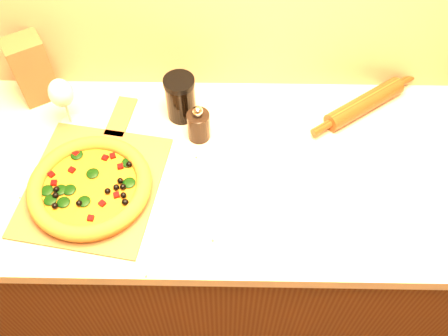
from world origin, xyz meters
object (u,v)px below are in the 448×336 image
pizza_peel (95,181)px  rolling_pin (364,104)px  pepper_grinder (199,125)px  wine_glass (61,94)px  pizza (90,187)px  dark_jar (180,98)px

pizza_peel → rolling_pin: (0.77, 0.28, 0.02)m
pepper_grinder → wine_glass: bearing=173.2°
wine_glass → pizza_peel: bearing=-63.4°
pepper_grinder → rolling_pin: (0.49, 0.11, -0.02)m
rolling_pin → pizza_peel: bearing=-160.2°
pizza_peel → wine_glass: wine_glass is taller
pizza_peel → pepper_grinder: pepper_grinder is taller
pizza → rolling_pin: same height
pizza_peel → pepper_grinder: size_ratio=4.48×
pizza → rolling_pin: bearing=22.0°
pizza_peel → pizza: pizza is taller
pepper_grinder → rolling_pin: size_ratio=0.36×
pepper_grinder → pizza_peel: bearing=-149.0°
rolling_pin → pepper_grinder: bearing=-167.4°
pizza_peel → pizza: size_ratio=1.68×
pepper_grinder → dark_jar: dark_jar is taller
wine_glass → dark_jar: (0.33, 0.04, -0.05)m
pepper_grinder → dark_jar: bearing=124.0°
dark_jar → pizza: bearing=-128.3°
rolling_pin → pizza: bearing=-158.0°
pepper_grinder → rolling_pin: 0.51m
pizza → pepper_grinder: size_ratio=2.67×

